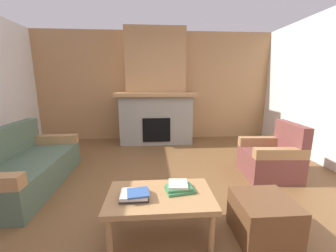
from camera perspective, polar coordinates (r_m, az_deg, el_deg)
The scene contains 9 objects.
ground at distance 2.87m, azimuth -2.20°, elevation -18.81°, with size 9.00×9.00×0.00m, color brown.
wall_back_wood_panel at distance 5.47m, azimuth -3.43°, elevation 10.68°, with size 6.00×0.12×2.70m, color #A87A4C.
fireplace at distance 5.10m, azimuth -3.35°, elevation 8.49°, with size 1.90×0.82×2.70m.
couch at distance 3.61m, azimuth -34.87°, elevation -9.43°, with size 0.87×1.81×0.85m.
armchair at distance 3.72m, azimuth 26.63°, elevation -7.80°, with size 0.81×0.81×0.85m.
coffee_table at distance 2.10m, azimuth -2.16°, elevation -19.52°, with size 1.00×0.60×0.43m.
ottoman at distance 2.35m, azimuth 24.63°, elevation -21.97°, with size 0.52×0.52×0.40m, color brown.
book_stack_near_edge at distance 2.02m, azimuth -9.01°, elevation -18.08°, with size 0.28×0.24×0.07m.
book_stack_center at distance 2.11m, azimuth 3.10°, elevation -16.51°, with size 0.30×0.24×0.07m.
Camera 1 is at (-0.07, -2.47, 1.47)m, focal length 22.21 mm.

